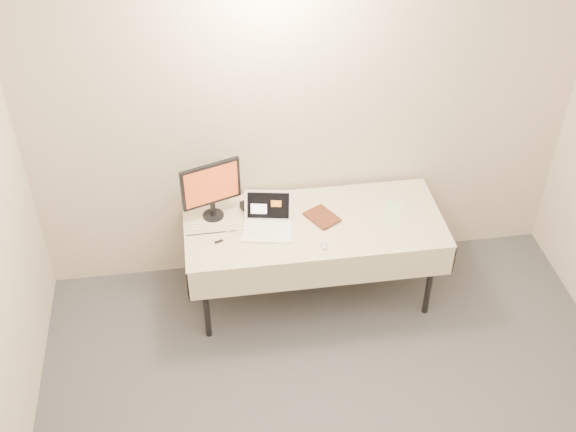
{
  "coord_description": "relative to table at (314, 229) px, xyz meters",
  "views": [
    {
      "loc": [
        -0.76,
        -1.88,
        4.02
      ],
      "look_at": [
        -0.2,
        1.99,
        0.86
      ],
      "focal_mm": 45.0,
      "sensor_mm": 36.0,
      "label": 1
    }
  ],
  "objects": [
    {
      "name": "table",
      "position": [
        0.0,
        0.0,
        0.0
      ],
      "size": [
        1.86,
        0.81,
        0.74
      ],
      "color": "black",
      "rests_on": "ground"
    },
    {
      "name": "back_wall",
      "position": [
        0.0,
        0.45,
        0.67
      ],
      "size": [
        4.0,
        0.1,
        2.7
      ],
      "primitive_type": "cube",
      "color": "beige",
      "rests_on": "ground"
    },
    {
      "name": "laptop",
      "position": [
        -0.34,
        -0.0,
        0.12
      ],
      "size": [
        0.39,
        0.38,
        0.23
      ],
      "rotation": [
        0.0,
        0.0,
        -0.18
      ],
      "color": "white",
      "rests_on": "table"
    },
    {
      "name": "alarm_clock",
      "position": [
        -0.44,
        0.24,
        0.09
      ],
      "size": [
        0.15,
        0.1,
        0.06
      ],
      "rotation": [
        0.0,
        0.0,
        0.39
      ],
      "color": "black",
      "rests_on": "table"
    },
    {
      "name": "book",
      "position": [
        -0.01,
        -0.01,
        0.18
      ],
      "size": [
        0.16,
        0.11,
        0.24
      ],
      "primitive_type": "imported",
      "rotation": [
        0.0,
        0.0,
        0.52
      ],
      "color": "maroon",
      "rests_on": "table"
    },
    {
      "name": "clicker",
      "position": [
        0.02,
        -0.27,
        0.07
      ],
      "size": [
        0.04,
        0.09,
        0.02
      ],
      "primitive_type": "ellipsoid",
      "rotation": [
        0.0,
        0.0,
        -0.04
      ],
      "color": "#B9B9BC",
      "rests_on": "table"
    },
    {
      "name": "monitor",
      "position": [
        -0.71,
        0.18,
        0.33
      ],
      "size": [
        0.42,
        0.19,
        0.45
      ],
      "rotation": [
        0.0,
        0.0,
        0.33
      ],
      "color": "black",
      "rests_on": "table"
    },
    {
      "name": "usb_dongle",
      "position": [
        -0.69,
        -0.12,
        0.07
      ],
      "size": [
        0.06,
        0.04,
        0.01
      ],
      "primitive_type": "cube",
      "rotation": [
        0.0,
        0.0,
        0.33
      ],
      "color": "black",
      "rests_on": "table"
    },
    {
      "name": "paper_form",
      "position": [
        0.58,
        0.02,
        0.06
      ],
      "size": [
        0.21,
        0.32,
        0.0
      ],
      "primitive_type": "cube",
      "rotation": [
        0.0,
        0.0,
        -0.36
      ],
      "color": "#B8E8B8",
      "rests_on": "table"
    }
  ]
}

